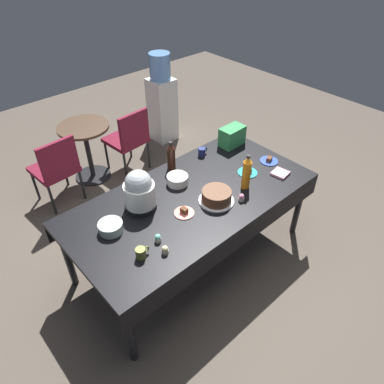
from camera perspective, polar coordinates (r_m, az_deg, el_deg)
The scene contains 22 objects.
ground at distance 3.60m, azimuth -0.00°, elevation -9.97°, with size 9.00×9.00×0.00m, color brown.
potluck_table at distance 3.11m, azimuth -0.00°, elevation -1.60°, with size 2.20×1.10×0.75m.
frosted_layer_cake at distance 3.00m, azimuth 3.94°, elevation -0.69°, with size 0.30×0.30×0.11m.
slow_cooker at distance 2.89m, azimuth -8.42°, elevation 0.14°, with size 0.27×0.27×0.36m.
glass_salad_bowl at distance 2.81m, azimuth -12.87°, elevation -5.47°, with size 0.19×0.19×0.08m, color #B2C6BC.
ceramic_snack_bowl at distance 3.20m, azimuth -2.33°, elevation 2.00°, with size 0.19×0.19×0.08m, color silver.
dessert_plate_teal at distance 3.39m, azimuth 8.87°, elevation 3.21°, with size 0.19×0.19×0.05m.
dessert_plate_coral at distance 2.90m, azimuth -1.27°, elevation -3.22°, with size 0.17×0.17×0.05m.
dessert_plate_cobalt at distance 3.59m, azimuth 12.21°, elevation 4.96°, with size 0.18×0.18×0.05m.
cupcake_lemon at distance 3.04m, azimuth 7.91°, elevation -0.88°, with size 0.05×0.05×0.07m.
cupcake_vanilla at distance 2.68m, azimuth -5.47°, elevation -7.36°, with size 0.05×0.05×0.07m.
cupcake_berry at distance 2.60m, azimuth -4.34°, elevation -9.21°, with size 0.05×0.05×0.07m.
soda_bottle_orange_juice at distance 3.12m, azimuth 8.71°, elevation 3.06°, with size 0.07×0.07×0.33m.
soda_bottle_cola at distance 3.34m, azimuth -3.35°, elevation 5.69°, with size 0.08×0.08×0.29m.
coffee_mug_navy at distance 3.58m, azimuth 1.61°, elevation 6.46°, with size 0.11×0.07×0.08m.
coffee_mug_olive at distance 2.58m, azimuth -8.15°, elevation -9.60°, with size 0.11×0.07×0.08m.
soda_carton at distance 3.75m, azimuth 6.42°, elevation 8.87°, with size 0.26×0.16×0.20m, color #338C4C.
paper_napkin_stack at distance 3.43m, azimuth 13.92°, elevation 2.92°, with size 0.14×0.14×0.02m, color pink.
maroon_chair_left at distance 4.16m, azimuth -20.90°, elevation 3.80°, with size 0.47×0.47×0.85m.
maroon_chair_right at distance 4.49m, azimuth -10.06°, elevation 8.65°, with size 0.48×0.48×0.85m.
round_cafe_table at distance 4.49m, azimuth -16.53°, elevation 7.60°, with size 0.60×0.60×0.72m.
water_cooler at distance 5.14m, azimuth -4.84°, elevation 14.33°, with size 0.32×0.32×1.24m.
Camera 1 is at (-1.59, -1.76, 2.71)m, focal length 33.37 mm.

